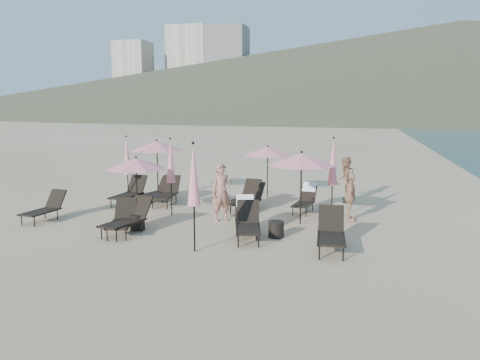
% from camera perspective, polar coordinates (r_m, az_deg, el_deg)
% --- Properties ---
extents(ground, '(800.00, 800.00, 0.00)m').
position_cam_1_polar(ground, '(13.29, -3.59, -6.95)').
color(ground, '#D6BA8C').
rests_on(ground, ground).
extents(volcanic_headland, '(690.00, 690.00, 55.00)m').
position_cam_1_polar(volcanic_headland, '(322.72, 27.13, 11.93)').
color(volcanic_headland, brown).
rests_on(volcanic_headland, ground).
extents(hotel_skyline, '(109.00, 82.00, 55.00)m').
position_cam_1_polar(hotel_skyline, '(300.41, -4.63, 12.71)').
color(hotel_skyline, beige).
rests_on(hotel_skyline, ground).
extents(lounger_0, '(0.76, 1.65, 0.92)m').
position_cam_1_polar(lounger_0, '(16.29, -22.66, -3.12)').
color(lounger_0, black).
rests_on(lounger_0, ground).
extents(lounger_1, '(1.04, 1.73, 0.94)m').
position_cam_1_polar(lounger_1, '(13.93, -14.16, -4.61)').
color(lounger_1, black).
rests_on(lounger_1, ground).
extents(lounger_2, '(1.02, 1.83, 0.99)m').
position_cam_1_polar(lounger_2, '(13.89, -13.48, -4.51)').
color(lounger_2, black).
rests_on(lounger_2, ground).
extents(lounger_3, '(1.03, 1.74, 1.03)m').
position_cam_1_polar(lounger_3, '(13.54, 0.71, -4.49)').
color(lounger_3, black).
rests_on(lounger_3, ground).
extents(lounger_4, '(1.03, 1.79, 0.97)m').
position_cam_1_polar(lounger_4, '(12.96, 1.01, -5.27)').
color(lounger_4, black).
rests_on(lounger_4, ground).
extents(lounger_5, '(0.81, 1.83, 1.03)m').
position_cam_1_polar(lounger_5, '(12.19, 11.05, -6.21)').
color(lounger_5, black).
rests_on(lounger_5, ground).
extents(lounger_6, '(0.77, 1.82, 1.03)m').
position_cam_1_polar(lounger_6, '(18.02, -13.30, -1.41)').
color(lounger_6, black).
rests_on(lounger_6, ground).
extents(lounger_7, '(1.05, 1.72, 0.93)m').
position_cam_1_polar(lounger_7, '(18.32, -10.04, -1.30)').
color(lounger_7, black).
rests_on(lounger_7, ground).
extents(lounger_8, '(0.83, 1.82, 1.01)m').
position_cam_1_polar(lounger_8, '(17.78, -8.94, -1.45)').
color(lounger_8, black).
rests_on(lounger_8, ground).
extents(lounger_9, '(0.91, 1.77, 0.97)m').
position_cam_1_polar(lounger_9, '(16.98, 0.79, -1.89)').
color(lounger_9, black).
rests_on(lounger_9, ground).
extents(lounger_10, '(1.04, 1.79, 0.97)m').
position_cam_1_polar(lounger_10, '(16.41, 1.00, -2.26)').
color(lounger_10, black).
rests_on(lounger_10, ground).
extents(lounger_11, '(0.76, 1.59, 0.95)m').
position_cam_1_polar(lounger_11, '(16.53, 7.99, -2.26)').
color(lounger_11, black).
rests_on(lounger_11, ground).
extents(umbrella_open_0, '(1.94, 1.94, 2.09)m').
position_cam_1_polar(umbrella_open_0, '(15.16, -12.56, 1.95)').
color(umbrella_open_0, black).
rests_on(umbrella_open_0, ground).
extents(umbrella_open_1, '(2.14, 2.14, 2.31)m').
position_cam_1_polar(umbrella_open_1, '(14.48, 7.50, 2.52)').
color(umbrella_open_1, black).
rests_on(umbrella_open_1, ground).
extents(umbrella_open_2, '(2.17, 2.17, 2.34)m').
position_cam_1_polar(umbrella_open_2, '(19.31, -10.10, 4.10)').
color(umbrella_open_2, black).
rests_on(umbrella_open_2, ground).
extents(umbrella_open_3, '(1.97, 1.97, 2.12)m').
position_cam_1_polar(umbrella_open_3, '(18.82, 3.40, 3.53)').
color(umbrella_open_3, black).
rests_on(umbrella_open_3, ground).
extents(umbrella_closed_0, '(0.33, 0.33, 2.79)m').
position_cam_1_polar(umbrella_closed_0, '(11.63, -5.68, 0.53)').
color(umbrella_closed_0, black).
rests_on(umbrella_closed_0, ground).
extents(umbrella_closed_1, '(0.32, 0.32, 2.71)m').
position_cam_1_polar(umbrella_closed_1, '(15.17, 11.26, 2.12)').
color(umbrella_closed_1, black).
rests_on(umbrella_closed_1, ground).
extents(umbrella_closed_2, '(0.30, 0.30, 2.58)m').
position_cam_1_polar(umbrella_closed_2, '(18.18, -13.62, 2.85)').
color(umbrella_closed_2, black).
rests_on(umbrella_closed_2, ground).
extents(umbrella_closed_3, '(0.31, 0.31, 2.63)m').
position_cam_1_polar(umbrella_closed_3, '(15.75, -8.45, 2.24)').
color(umbrella_closed_3, black).
rests_on(umbrella_closed_3, ground).
extents(side_table_0, '(0.44, 0.44, 0.47)m').
position_cam_1_polar(side_table_0, '(14.30, -12.40, -5.03)').
color(side_table_0, black).
rests_on(side_table_0, ground).
extents(side_table_1, '(0.45, 0.45, 0.46)m').
position_cam_1_polar(side_table_1, '(13.22, 4.42, -6.02)').
color(side_table_1, black).
rests_on(side_table_1, ground).
extents(beachgoer_a, '(0.81, 0.75, 1.86)m').
position_cam_1_polar(beachgoer_a, '(14.93, -2.24, -1.52)').
color(beachgoer_a, '#A16957').
rests_on(beachgoer_a, ground).
extents(beachgoer_b, '(0.66, 0.85, 1.74)m').
position_cam_1_polar(beachgoer_b, '(18.44, 12.69, 0.06)').
color(beachgoer_b, '#9B6E50').
rests_on(beachgoer_b, ground).
extents(beachgoer_c, '(0.39, 0.92, 1.56)m').
position_cam_1_polar(beachgoer_c, '(15.39, 13.30, -2.02)').
color(beachgoer_c, tan).
rests_on(beachgoer_c, ground).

